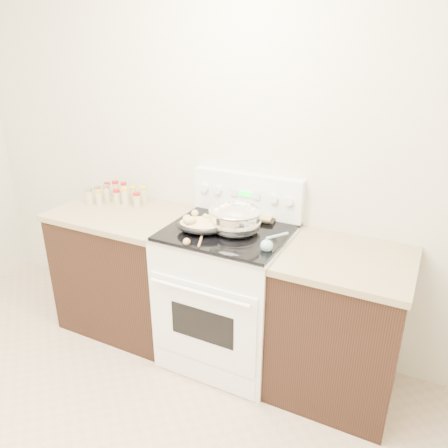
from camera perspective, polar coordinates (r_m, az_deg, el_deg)
The scene contains 9 objects.
counter_left at distance 3.32m, azimuth -12.47°, elevation -5.70°, with size 0.93×0.67×0.92m.
counter_right at distance 2.74m, azimuth 14.73°, elevation -12.72°, with size 0.73×0.67×0.92m.
kitchen_range at distance 2.91m, azimuth 0.49°, elevation -8.93°, with size 0.78×0.73×1.22m.
mixing_bowl at distance 2.63m, azimuth 1.50°, elevation 0.47°, with size 0.33×0.33×0.19m.
roasting_pan at distance 2.64m, azimuth -3.00°, elevation -0.07°, with size 0.36×0.29×0.12m.
baking_sheet at distance 2.92m, azimuth 2.88°, elevation 1.58°, with size 0.47×0.37×0.06m.
wooden_spoon at distance 2.53m, azimuth -4.19°, elevation -2.12°, with size 0.11×0.24×0.04m.
blue_ladle at distance 2.44m, azimuth 5.80°, elevation -2.64°, with size 0.09×0.26×0.09m.
spice_jars at distance 3.30m, azimuth -13.83°, elevation 3.81°, with size 0.41×0.24×0.13m.
Camera 1 is at (1.44, -0.79, 2.02)m, focal length 35.00 mm.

